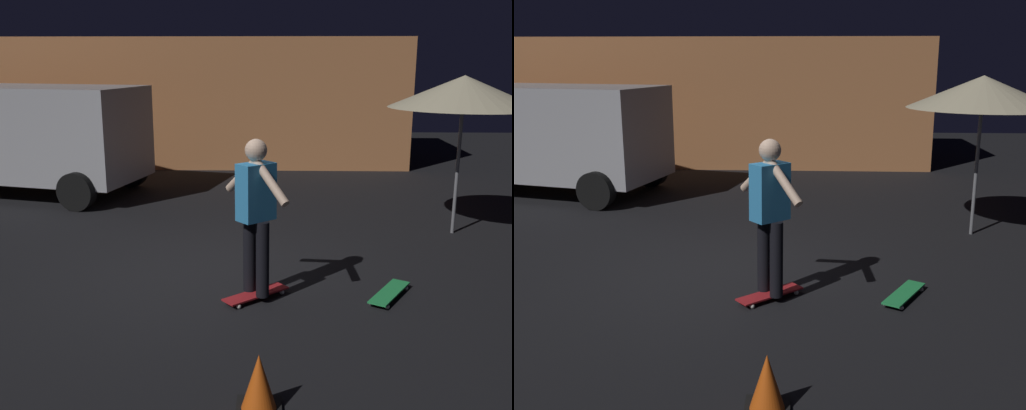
% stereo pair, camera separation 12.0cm
% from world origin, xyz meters
% --- Properties ---
extents(ground_plane, '(28.00, 28.00, 0.00)m').
position_xyz_m(ground_plane, '(0.00, 0.00, 0.00)').
color(ground_plane, black).
extents(low_building, '(10.66, 3.44, 3.00)m').
position_xyz_m(low_building, '(-1.28, 8.37, 1.50)').
color(low_building, '#C67A47').
rests_on(low_building, ground_plane).
extents(parked_van, '(4.92, 3.13, 2.03)m').
position_xyz_m(parked_van, '(-3.88, 4.28, 1.16)').
color(parked_van, '#B2B2B7').
rests_on(parked_van, ground_plane).
extents(patio_umbrella, '(2.10, 2.10, 2.30)m').
position_xyz_m(patio_umbrella, '(3.61, 1.75, 2.07)').
color(patio_umbrella, slate).
rests_on(patio_umbrella, ground_plane).
extents(skateboard_ridden, '(0.72, 0.66, 0.07)m').
position_xyz_m(skateboard_ridden, '(0.75, -0.82, 0.06)').
color(skateboard_ridden, '#AD1E23').
rests_on(skateboard_ridden, ground_plane).
extents(skateboard_spare, '(0.57, 0.77, 0.07)m').
position_xyz_m(skateboard_spare, '(2.21, -0.73, 0.06)').
color(skateboard_spare, green).
rests_on(skateboard_spare, ground_plane).
extents(skater, '(0.71, 0.80, 1.67)m').
position_xyz_m(skater, '(0.75, -0.82, 1.04)').
color(skater, black).
rests_on(skater, skateboard_ridden).
extents(traffic_cone, '(0.34, 0.34, 0.46)m').
position_xyz_m(traffic_cone, '(0.84, -2.89, 0.21)').
color(traffic_cone, black).
rests_on(traffic_cone, ground_plane).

